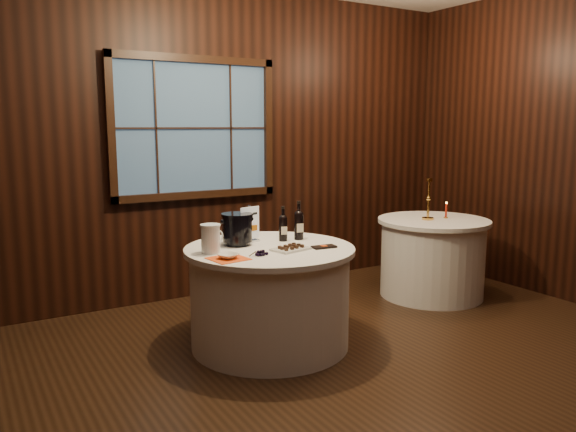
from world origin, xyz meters
TOP-DOWN VIEW (x-y plane):
  - ground at (0.00, 0.00)m, footprint 6.00×6.00m
  - back_wall at (0.00, 2.48)m, footprint 6.00×0.10m
  - main_table at (0.00, 1.00)m, footprint 1.28×1.28m
  - side_table at (2.00, 1.30)m, footprint 1.08×1.08m
  - sign_stand at (-0.05, 1.24)m, footprint 0.18×0.11m
  - port_bottle_left at (0.20, 1.14)m, footprint 0.07×0.07m
  - port_bottle_right at (0.34, 1.13)m, footprint 0.07×0.08m
  - ice_bucket at (-0.18, 1.18)m, footprint 0.24×0.24m
  - chocolate_plate at (0.08, 0.83)m, footprint 0.30×0.23m
  - chocolate_box at (0.33, 0.77)m, footprint 0.19×0.11m
  - grape_bunch at (-0.19, 0.78)m, footprint 0.16×0.07m
  - glass_pitcher at (-0.46, 1.04)m, footprint 0.19×0.15m
  - orange_napkin at (-0.43, 0.81)m, footprint 0.27×0.27m
  - cracker_bowl at (-0.43, 0.81)m, footprint 0.17×0.17m
  - brass_candlestick at (1.93, 1.31)m, footprint 0.11×0.11m
  - red_candle at (2.14, 1.28)m, footprint 0.04×0.04m

SIDE VIEW (x-z plane):
  - ground at x=0.00m, z-range 0.00..0.00m
  - main_table at x=0.00m, z-range 0.00..0.77m
  - side_table at x=2.00m, z-range 0.00..0.77m
  - orange_napkin at x=-0.43m, z-range 0.77..0.77m
  - chocolate_box at x=0.33m, z-range 0.77..0.79m
  - chocolate_plate at x=0.08m, z-range 0.77..0.80m
  - grape_bunch at x=-0.19m, z-range 0.77..0.81m
  - cracker_bowl at x=-0.43m, z-range 0.77..0.81m
  - red_candle at x=2.14m, z-range 0.75..0.92m
  - sign_stand at x=-0.05m, z-range 0.72..1.01m
  - glass_pitcher at x=-0.46m, z-range 0.77..0.98m
  - port_bottle_left at x=0.20m, z-range 0.75..1.03m
  - ice_bucket at x=-0.18m, z-range 0.78..1.02m
  - port_bottle_right at x=0.34m, z-range 0.75..1.06m
  - brass_candlestick at x=1.93m, z-range 0.71..1.12m
  - back_wall at x=0.00m, z-range 0.04..3.04m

